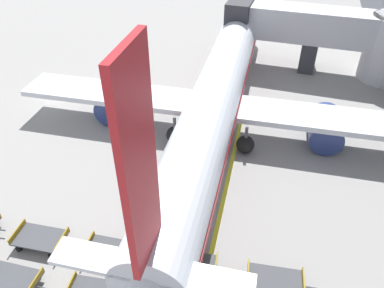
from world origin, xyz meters
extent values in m
plane|color=gray|center=(0.00, 0.00, 0.00)|extent=(500.00, 500.00, 0.00)
cube|color=silver|center=(22.38, 12.64, 4.78)|extent=(15.36, 3.88, 3.20)
cube|color=#2D2D33|center=(14.76, 12.91, 4.78)|extent=(2.58, 5.10, 3.84)
cube|color=#38383D|center=(22.38, 12.64, 1.59)|extent=(1.71, 3.07, 3.18)
cylinder|color=silver|center=(15.33, -0.06, 3.31)|extent=(5.42, 37.23, 3.78)
sphere|color=silver|center=(14.51, 18.47, 3.31)|extent=(3.59, 3.59, 3.59)
cube|color=red|center=(16.12, -17.88, 9.68)|extent=(0.41, 2.85, 8.96)
cube|color=silver|center=(16.12, -17.87, 3.88)|extent=(9.14, 1.83, 0.24)
cube|color=silver|center=(15.40, -1.54, 2.46)|extent=(32.58, 5.01, 0.44)
cylinder|color=navy|center=(24.08, -0.76, 1.34)|extent=(2.74, 3.88, 2.58)
cylinder|color=navy|center=(6.68, -1.53, 1.34)|extent=(2.74, 3.88, 2.58)
cube|color=red|center=(15.33, -0.06, 2.65)|extent=(5.33, 33.52, 0.68)
cylinder|color=#56565B|center=(14.82, 11.43, 1.53)|extent=(0.24, 0.24, 1.67)
sphere|color=black|center=(14.82, 11.43, 0.70)|extent=(1.40, 1.40, 1.40)
cylinder|color=#56565B|center=(18.28, -3.64, 1.53)|extent=(0.24, 0.24, 1.67)
sphere|color=black|center=(18.28, -3.64, 0.70)|extent=(1.40, 1.40, 1.40)
cylinder|color=#56565B|center=(12.71, -3.89, 1.53)|extent=(0.24, 0.24, 1.67)
sphere|color=black|center=(12.71, -3.89, 0.70)|extent=(1.40, 1.40, 1.40)
cube|color=#424449|center=(8.25, -18.33, 0.55)|extent=(2.98, 1.78, 0.10)
cube|color=olive|center=(9.68, -18.28, 0.76)|extent=(0.13, 1.70, 0.32)
cube|color=#333338|center=(10.07, -18.27, 0.43)|extent=(0.70, 0.08, 0.06)
sphere|color=black|center=(9.26, -17.58, 0.18)|extent=(0.36, 0.36, 0.36)
sphere|color=black|center=(7.21, -17.64, 0.18)|extent=(0.36, 0.36, 0.36)
cube|color=olive|center=(11.54, -18.02, 0.76)|extent=(0.24, 1.69, 0.32)
sphere|color=black|center=(13.91, -17.07, 0.18)|extent=(0.36, 0.36, 0.36)
sphere|color=black|center=(11.86, -17.27, 0.18)|extent=(0.36, 0.36, 0.36)
cube|color=#333338|center=(5.41, -15.60, 0.43)|extent=(0.70, 0.14, 0.06)
cube|color=#424449|center=(8.16, -15.55, 0.55)|extent=(3.02, 1.86, 0.10)
cube|color=olive|center=(9.58, -15.47, 0.76)|extent=(0.17, 1.70, 0.32)
cube|color=olive|center=(6.73, -15.63, 0.76)|extent=(0.17, 1.70, 0.32)
cube|color=#333338|center=(9.97, -15.45, 0.43)|extent=(0.70, 0.10, 0.06)
sphere|color=black|center=(9.22, -16.21, 0.18)|extent=(0.36, 0.36, 0.36)
sphere|color=black|center=(9.14, -14.78, 0.18)|extent=(0.36, 0.36, 0.36)
sphere|color=black|center=(7.17, -16.33, 0.18)|extent=(0.36, 0.36, 0.36)
sphere|color=black|center=(7.09, -14.89, 0.18)|extent=(0.36, 0.36, 0.36)
cube|color=#424449|center=(12.58, -15.27, 0.55)|extent=(3.01, 1.84, 0.10)
cube|color=olive|center=(14.01, -15.20, 0.76)|extent=(0.16, 1.70, 0.32)
cube|color=olive|center=(11.16, -15.34, 0.76)|extent=(0.16, 1.70, 0.32)
cube|color=#333338|center=(14.39, -15.18, 0.43)|extent=(0.70, 0.09, 0.06)
sphere|color=black|center=(13.64, -15.94, 0.18)|extent=(0.36, 0.36, 0.36)
sphere|color=black|center=(13.57, -14.50, 0.18)|extent=(0.36, 0.36, 0.36)
sphere|color=black|center=(11.59, -16.04, 0.18)|extent=(0.36, 0.36, 0.36)
sphere|color=black|center=(11.52, -14.61, 0.18)|extent=(0.36, 0.36, 0.36)
cube|color=#424449|center=(17.04, -14.99, 0.55)|extent=(3.09, 1.98, 0.10)
cube|color=olive|center=(18.46, -14.85, 0.76)|extent=(0.25, 1.69, 0.32)
cube|color=olive|center=(15.62, -15.13, 0.76)|extent=(0.25, 1.69, 0.32)
cube|color=#333338|center=(18.85, -14.81, 0.43)|extent=(0.70, 0.13, 0.06)
sphere|color=black|center=(18.14, -15.61, 0.18)|extent=(0.36, 0.36, 0.36)
sphere|color=black|center=(17.99, -14.17, 0.18)|extent=(0.36, 0.36, 0.36)
sphere|color=black|center=(16.09, -15.81, 0.18)|extent=(0.36, 0.36, 0.36)
sphere|color=black|center=(15.95, -14.38, 0.18)|extent=(0.36, 0.36, 0.36)
cube|color=#424449|center=(21.62, -14.71, 0.55)|extent=(3.08, 1.95, 0.10)
cube|color=olive|center=(23.04, -14.58, 0.76)|extent=(0.23, 1.69, 0.32)
cube|color=olive|center=(20.20, -14.84, 0.76)|extent=(0.23, 1.69, 0.32)
cube|color=#333338|center=(23.42, -14.55, 0.43)|extent=(0.70, 0.12, 0.06)
sphere|color=black|center=(22.57, -13.90, 0.18)|extent=(0.36, 0.36, 0.36)
sphere|color=black|center=(20.53, -14.09, 0.18)|extent=(0.36, 0.36, 0.36)
cube|color=yellow|center=(17.76, -9.33, 0.00)|extent=(1.23, 20.94, 0.01)
camera|label=1|loc=(20.43, -26.69, 18.08)|focal=35.00mm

